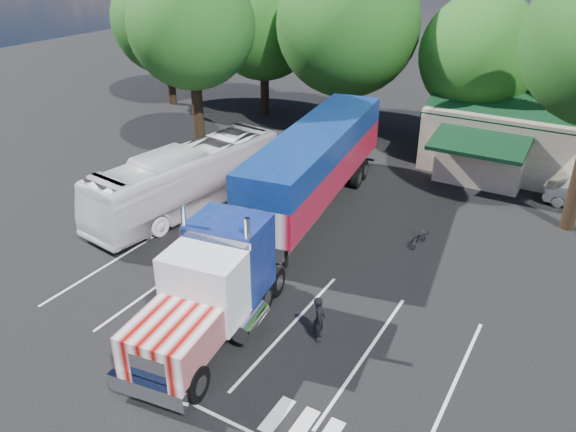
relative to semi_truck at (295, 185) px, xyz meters
The scene contains 10 objects.
ground 2.88m from the semi_truck, 63.92° to the right, with size 120.00×120.00×0.00m, color black.
tree_row_a 27.15m from the semi_truck, 143.91° to the left, with size 9.00×9.00×11.68m.
tree_row_b 21.70m from the semi_truck, 126.52° to the left, with size 8.40×8.40×11.35m.
tree_row_c 17.00m from the semi_truck, 106.71° to the left, with size 10.00×10.00×13.05m.
tree_row_d 17.75m from the semi_truck, 75.47° to the left, with size 8.00×8.00×10.60m.
tree_near_left 12.94m from the semi_truck, 152.50° to the left, with size 7.60×7.60×12.65m.
semi_truck is the anchor object (origin of this frame).
woman 8.48m from the semi_truck, 54.16° to the right, with size 0.68×0.45×1.88m, color black.
bicycle 6.66m from the semi_truck, 20.43° to the left, with size 0.59×1.68×0.88m, color black.
tour_bus 6.73m from the semi_truck, behind, with size 2.91×12.43×3.46m, color silver.
Camera 1 is at (12.01, -21.12, 13.73)m, focal length 35.00 mm.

